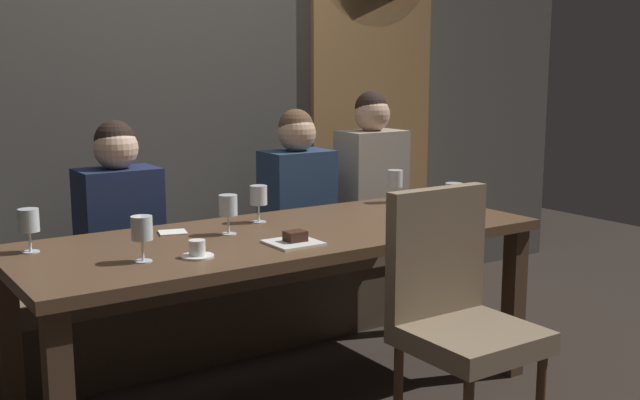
{
  "coord_description": "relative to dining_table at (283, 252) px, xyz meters",
  "views": [
    {
      "loc": [
        -1.62,
        -2.69,
        1.43
      ],
      "look_at": [
        0.24,
        0.08,
        0.84
      ],
      "focal_mm": 43.37,
      "sensor_mm": 36.0,
      "label": 1
    }
  ],
  "objects": [
    {
      "name": "diner_redhead",
      "position": [
        -0.45,
        0.69,
        0.14
      ],
      "size": [
        0.36,
        0.24,
        0.73
      ],
      "color": "#192342",
      "rests_on": "banquette_bench"
    },
    {
      "name": "wine_glass_far_right",
      "position": [
        -0.21,
        0.09,
        0.2
      ],
      "size": [
        0.08,
        0.08,
        0.16
      ],
      "color": "silver",
      "rests_on": "dining_table"
    },
    {
      "name": "wine_glass_near_right",
      "position": [
        0.84,
        0.29,
        0.2
      ],
      "size": [
        0.08,
        0.08,
        0.16
      ],
      "color": "silver",
      "rests_on": "dining_table"
    },
    {
      "name": "wine_glass_center_back",
      "position": [
        0.02,
        0.23,
        0.2
      ],
      "size": [
        0.08,
        0.08,
        0.16
      ],
      "color": "silver",
      "rests_on": "dining_table"
    },
    {
      "name": "espresso_cup",
      "position": [
        -0.48,
        -0.19,
        0.11
      ],
      "size": [
        0.12,
        0.12,
        0.06
      ],
      "color": "white",
      "rests_on": "dining_table"
    },
    {
      "name": "arched_door",
      "position": [
        1.35,
        1.15,
        0.71
      ],
      "size": [
        0.9,
        0.05,
        2.55
      ],
      "color": "olive",
      "rests_on": "ground"
    },
    {
      "name": "dining_table",
      "position": [
        0.0,
        0.0,
        0.0
      ],
      "size": [
        2.2,
        0.84,
        0.74
      ],
      "color": "#493422",
      "rests_on": "ground"
    },
    {
      "name": "banquette_bench",
      "position": [
        0.0,
        0.7,
        -0.42
      ],
      "size": [
        2.5,
        0.44,
        0.45
      ],
      "color": "#4A3C2E",
      "rests_on": "ground"
    },
    {
      "name": "ground",
      "position": [
        0.0,
        0.0,
        -0.65
      ],
      "size": [
        9.0,
        9.0,
        0.0
      ],
      "primitive_type": "plane",
      "color": "black"
    },
    {
      "name": "back_wall_tiled",
      "position": [
        0.0,
        1.22,
        0.85
      ],
      "size": [
        6.0,
        0.12,
        3.0
      ],
      "primitive_type": "cube",
      "color": "#4C4944",
      "rests_on": "ground"
    },
    {
      "name": "chair_near_side",
      "position": [
        0.3,
        -0.72,
        -0.09
      ],
      "size": [
        0.44,
        0.44,
        0.98
      ],
      "color": "brown",
      "rests_on": "ground"
    },
    {
      "name": "folded_napkin",
      "position": [
        -0.39,
        0.23,
        0.09
      ],
      "size": [
        0.13,
        0.13,
        0.01
      ],
      "primitive_type": "cube",
      "rotation": [
        0.0,
        0.0,
        -0.27
      ],
      "color": "silver",
      "rests_on": "dining_table"
    },
    {
      "name": "wine_glass_end_left",
      "position": [
        0.78,
        -0.19,
        0.2
      ],
      "size": [
        0.08,
        0.08,
        0.16
      ],
      "color": "silver",
      "rests_on": "dining_table"
    },
    {
      "name": "wine_glass_center_front",
      "position": [
        -0.96,
        0.22,
        0.2
      ],
      "size": [
        0.08,
        0.08,
        0.16
      ],
      "color": "silver",
      "rests_on": "dining_table"
    },
    {
      "name": "diner_far_end",
      "position": [
        1.03,
        0.73,
        0.19
      ],
      "size": [
        0.36,
        0.24,
        0.83
      ],
      "color": "#9E9384",
      "rests_on": "banquette_bench"
    },
    {
      "name": "wine_glass_far_left",
      "position": [
        -0.66,
        -0.14,
        0.2
      ],
      "size": [
        0.08,
        0.08,
        0.16
      ],
      "color": "silver",
      "rests_on": "dining_table"
    },
    {
      "name": "dessert_plate",
      "position": [
        -0.07,
        -0.21,
        0.1
      ],
      "size": [
        0.19,
        0.19,
        0.05
      ],
      "color": "white",
      "rests_on": "dining_table"
    },
    {
      "name": "diner_bearded",
      "position": [
        0.53,
        0.72,
        0.15
      ],
      "size": [
        0.36,
        0.24,
        0.75
      ],
      "color": "navy",
      "rests_on": "banquette_bench"
    }
  ]
}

